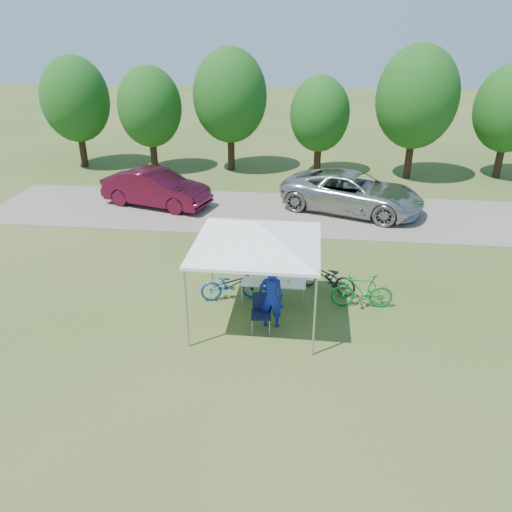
# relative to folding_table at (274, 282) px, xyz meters

# --- Properties ---
(ground) EXTENTS (100.00, 100.00, 0.00)m
(ground) POSITION_rel_folding_table_xyz_m (-0.38, -0.78, -0.68)
(ground) COLOR #2D5119
(ground) RESTS_ON ground
(gravel_strip) EXTENTS (24.00, 5.00, 0.02)m
(gravel_strip) POSITION_rel_folding_table_xyz_m (-0.38, 7.22, -0.67)
(gravel_strip) COLOR gray
(gravel_strip) RESTS_ON ground
(canopy) EXTENTS (4.53, 4.53, 3.00)m
(canopy) POSITION_rel_folding_table_xyz_m (-0.38, -0.78, 1.97)
(canopy) COLOR #A5A5AA
(canopy) RESTS_ON ground
(treeline) EXTENTS (24.89, 4.28, 6.30)m
(treeline) POSITION_rel_folding_table_xyz_m (-0.67, 13.27, 2.85)
(treeline) COLOR #382314
(treeline) RESTS_ON ground
(folding_table) EXTENTS (1.76, 0.73, 0.72)m
(folding_table) POSITION_rel_folding_table_xyz_m (0.00, 0.00, 0.00)
(folding_table) COLOR white
(folding_table) RESTS_ON ground
(folding_chair) EXTENTS (0.53, 0.55, 0.97)m
(folding_chair) POSITION_rel_folding_table_xyz_m (-0.20, -1.27, -0.10)
(folding_chair) COLOR #0E1233
(folding_chair) RESTS_ON ground
(cooler) EXTENTS (0.47, 0.32, 0.34)m
(cooler) POSITION_rel_folding_table_xyz_m (-0.44, -0.00, 0.22)
(cooler) COLOR white
(cooler) RESTS_ON folding_table
(ice_cream_cup) EXTENTS (0.09, 0.09, 0.06)m
(ice_cream_cup) POSITION_rel_folding_table_xyz_m (0.41, -0.05, 0.08)
(ice_cream_cup) COLOR #D3E936
(ice_cream_cup) RESTS_ON folding_table
(cyclist) EXTENTS (0.63, 0.42, 1.71)m
(cyclist) POSITION_rel_folding_table_xyz_m (0.03, -1.12, 0.18)
(cyclist) COLOR #122198
(cyclist) RESTS_ON ground
(bike_blue) EXTENTS (1.87, 1.08, 0.93)m
(bike_blue) POSITION_rel_folding_table_xyz_m (-1.20, 0.11, -0.22)
(bike_blue) COLOR #12419D
(bike_blue) RESTS_ON ground
(bike_green) EXTENTS (1.70, 0.54, 1.01)m
(bike_green) POSITION_rel_folding_table_xyz_m (2.43, 0.10, -0.18)
(bike_green) COLOR #1D8232
(bike_green) RESTS_ON ground
(bike_dark) EXTENTS (1.93, 1.33, 0.96)m
(bike_dark) POSITION_rel_folding_table_xyz_m (1.45, 0.86, -0.20)
(bike_dark) COLOR black
(bike_dark) RESTS_ON ground
(minivan) EXTENTS (6.30, 4.43, 1.60)m
(minivan) POSITION_rel_folding_table_xyz_m (2.57, 7.83, 0.14)
(minivan) COLOR #B2B2AD
(minivan) RESTS_ON gravel_strip
(sedan) EXTENTS (4.88, 2.80, 1.52)m
(sedan) POSITION_rel_folding_table_xyz_m (-5.62, 7.54, 0.10)
(sedan) COLOR #4B0C20
(sedan) RESTS_ON gravel_strip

